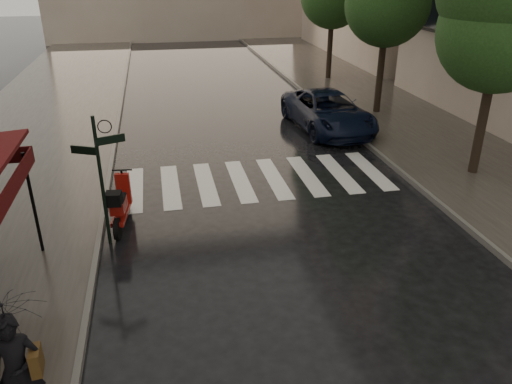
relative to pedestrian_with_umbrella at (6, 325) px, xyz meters
name	(u,v)px	position (x,y,z in m)	size (l,w,h in m)	color
ground	(166,316)	(2.00, 2.03, -1.79)	(120.00, 120.00, 0.00)	black
sidewalk_near	(36,133)	(-2.50, 14.03, -1.73)	(6.00, 60.00, 0.12)	#38332D
sidewalk_far	(392,112)	(12.25, 14.03, -1.73)	(5.50, 60.00, 0.12)	#38332D
curb_near	(117,127)	(0.55, 14.03, -1.71)	(0.12, 60.00, 0.16)	#595651
curb_far	(331,115)	(9.45, 14.03, -1.71)	(0.12, 60.00, 0.16)	#595651
crosswalk	(257,179)	(4.97, 8.03, -1.78)	(7.85, 3.20, 0.01)	silver
signpost	(100,171)	(0.80, 5.03, 0.04)	(1.17, 0.29, 3.10)	black
pedestrian_with_umbrella	(6,325)	(0.00, 0.00, 0.00)	(1.13, 1.15, 2.51)	black
scooter	(120,205)	(1.06, 5.80, -1.21)	(0.61, 1.91, 1.26)	black
parked_car	(328,111)	(8.69, 12.41, -1.06)	(2.41, 5.22, 1.45)	black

